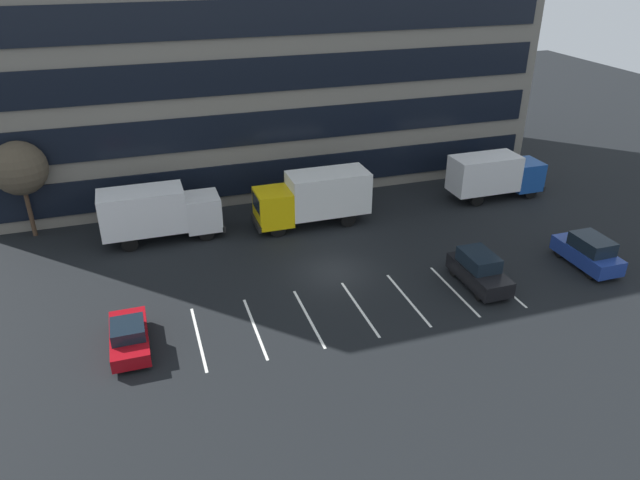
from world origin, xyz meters
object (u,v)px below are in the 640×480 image
object	(u,v)px
bare_tree	(19,169)
suv_navy	(588,252)
box_truck_white	(158,212)
sedan_maroon	(129,336)
suv_black	(479,270)
box_truck_blue	(495,174)
box_truck_yellow	(314,196)

from	to	relation	value
bare_tree	suv_navy	bearing A→B (deg)	-24.84
box_truck_white	sedan_maroon	world-z (taller)	box_truck_white
suv_navy	box_truck_white	bearing A→B (deg)	154.26
suv_black	sedan_maroon	world-z (taller)	suv_black
box_truck_blue	suv_navy	xyz separation A→B (m)	(-0.45, -10.73, -0.93)
suv_navy	bare_tree	bearing A→B (deg)	155.16
box_truck_white	box_truck_yellow	xyz separation A→B (m)	(10.03, -0.87, 0.06)
box_truck_yellow	suv_black	size ratio (longest dim) A/B	1.83
box_truck_blue	suv_navy	size ratio (longest dim) A/B	1.67
box_truck_yellow	box_truck_white	bearing A→B (deg)	175.05
box_truck_yellow	sedan_maroon	world-z (taller)	box_truck_yellow
box_truck_blue	suv_black	xyz separation A→B (m)	(-7.70, -10.60, -0.95)
box_truck_white	bare_tree	xyz separation A→B (m)	(-7.83, 3.17, 2.66)
box_truck_white	suv_navy	world-z (taller)	box_truck_white
sedan_maroon	box_truck_blue	bearing A→B (deg)	21.82
box_truck_blue	box_truck_white	xyz separation A→B (m)	(-24.03, 0.64, 0.09)
box_truck_white	box_truck_yellow	world-z (taller)	box_truck_yellow
box_truck_white	suv_black	distance (m)	19.86
suv_navy	box_truck_blue	bearing A→B (deg)	87.59
suv_black	box_truck_white	bearing A→B (deg)	145.46
box_truck_blue	sedan_maroon	distance (m)	28.47
box_truck_white	suv_navy	xyz separation A→B (m)	(23.58, -11.37, -1.02)
suv_black	bare_tree	distance (m)	28.38
box_truck_yellow	suv_black	distance (m)	12.19
sedan_maroon	bare_tree	xyz separation A→B (m)	(-5.45, 14.39, 3.92)
suv_navy	sedan_maroon	bearing A→B (deg)	179.67
bare_tree	suv_black	bearing A→B (deg)	-30.82
box_truck_yellow	sedan_maroon	size ratio (longest dim) A/B	1.88
box_truck_blue	box_truck_yellow	bearing A→B (deg)	-179.08
bare_tree	box_truck_white	bearing A→B (deg)	-22.06
box_truck_yellow	suv_navy	bearing A→B (deg)	-37.78
box_truck_white	suv_black	bearing A→B (deg)	-34.54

